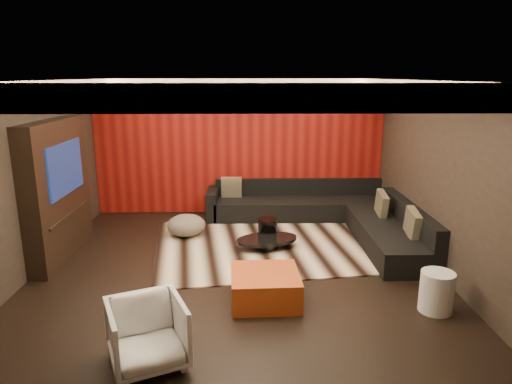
{
  "coord_description": "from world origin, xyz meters",
  "views": [
    {
      "loc": [
        0.15,
        -6.47,
        2.86
      ],
      "look_at": [
        0.3,
        0.6,
        1.05
      ],
      "focal_mm": 32.0,
      "sensor_mm": 36.0,
      "label": 1
    }
  ],
  "objects_px": {
    "orange_ottoman": "(265,287)",
    "armchair": "(147,334)",
    "white_side_table": "(437,292)",
    "sectional_sofa": "(329,215)",
    "drum_stool": "(267,230)",
    "coffee_table": "(267,243)"
  },
  "relations": [
    {
      "from": "orange_ottoman",
      "to": "armchair",
      "type": "relative_size",
      "value": 1.16
    },
    {
      "from": "orange_ottoman",
      "to": "armchair",
      "type": "distance_m",
      "value": 1.82
    },
    {
      "from": "white_side_table",
      "to": "sectional_sofa",
      "type": "distance_m",
      "value": 3.3
    },
    {
      "from": "drum_stool",
      "to": "white_side_table",
      "type": "relative_size",
      "value": 0.77
    },
    {
      "from": "drum_stool",
      "to": "sectional_sofa",
      "type": "xyz_separation_m",
      "value": [
        1.22,
        0.71,
        0.04
      ]
    },
    {
      "from": "drum_stool",
      "to": "sectional_sofa",
      "type": "bearing_deg",
      "value": 30.16
    },
    {
      "from": "armchair",
      "to": "coffee_table",
      "type": "bearing_deg",
      "value": 43.59
    },
    {
      "from": "armchair",
      "to": "sectional_sofa",
      "type": "bearing_deg",
      "value": 35.18
    },
    {
      "from": "sectional_sofa",
      "to": "armchair",
      "type": "bearing_deg",
      "value": -121.51
    },
    {
      "from": "coffee_table",
      "to": "drum_stool",
      "type": "relative_size",
      "value": 2.64
    },
    {
      "from": "white_side_table",
      "to": "drum_stool",
      "type": "bearing_deg",
      "value": 128.41
    },
    {
      "from": "coffee_table",
      "to": "orange_ottoman",
      "type": "distance_m",
      "value": 1.83
    },
    {
      "from": "drum_stool",
      "to": "orange_ottoman",
      "type": "xyz_separation_m",
      "value": [
        -0.13,
        -2.19,
        -0.03
      ]
    },
    {
      "from": "coffee_table",
      "to": "white_side_table",
      "type": "xyz_separation_m",
      "value": [
        2.01,
        -2.14,
        0.15
      ]
    },
    {
      "from": "coffee_table",
      "to": "orange_ottoman",
      "type": "xyz_separation_m",
      "value": [
        -0.11,
        -1.83,
        0.09
      ]
    },
    {
      "from": "coffee_table",
      "to": "sectional_sofa",
      "type": "distance_m",
      "value": 1.65
    },
    {
      "from": "coffee_table",
      "to": "drum_stool",
      "type": "height_order",
      "value": "drum_stool"
    },
    {
      "from": "coffee_table",
      "to": "armchair",
      "type": "distance_m",
      "value": 3.44
    },
    {
      "from": "armchair",
      "to": "sectional_sofa",
      "type": "distance_m",
      "value": 4.96
    },
    {
      "from": "coffee_table",
      "to": "sectional_sofa",
      "type": "bearing_deg",
      "value": 40.71
    },
    {
      "from": "drum_stool",
      "to": "armchair",
      "type": "xyz_separation_m",
      "value": [
        -1.37,
        -3.52,
        0.12
      ]
    },
    {
      "from": "orange_ottoman",
      "to": "white_side_table",
      "type": "bearing_deg",
      "value": -8.43
    }
  ]
}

